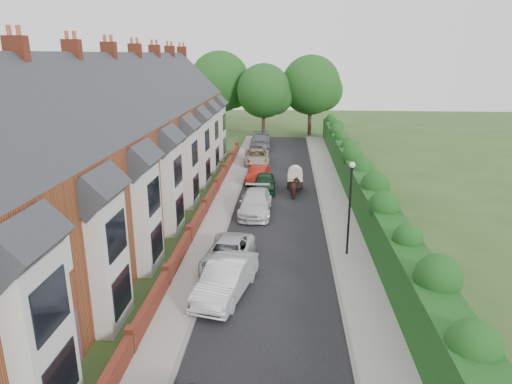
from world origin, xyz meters
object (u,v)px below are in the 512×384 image
(car_beige, at_px, (257,157))
(horse_cart, at_px, (295,177))
(car_green, at_px, (265,182))
(car_white, at_px, (255,203))
(car_silver_a, at_px, (226,279))
(car_red, at_px, (258,174))
(car_black, at_px, (261,139))
(horse, at_px, (295,188))
(car_grey, at_px, (260,141))
(car_silver_b, at_px, (228,254))
(lamppost, at_px, (350,197))

(car_beige, relative_size, horse_cart, 1.90)
(car_green, bearing_deg, car_white, -95.85)
(car_beige, bearing_deg, car_silver_a, -92.61)
(car_red, bearing_deg, car_white, -77.49)
(car_green, relative_size, car_black, 1.05)
(car_beige, xyz_separation_m, horse, (3.62, -10.54, -0.01))
(car_green, distance_m, car_grey, 16.98)
(car_green, bearing_deg, car_silver_b, -97.01)
(car_green, bearing_deg, horse, -33.95)
(car_green, height_order, horse, horse)
(lamppost, height_order, car_red, lamppost)
(car_silver_a, height_order, car_red, car_silver_a)
(lamppost, relative_size, horse, 3.07)
(lamppost, relative_size, car_beige, 1.00)
(car_black, bearing_deg, horse_cart, -70.13)
(lamppost, distance_m, horse_cart, 12.53)
(car_green, xyz_separation_m, car_grey, (-1.40, 16.92, 0.11))
(car_silver_b, bearing_deg, car_white, 89.17)
(car_silver_b, xyz_separation_m, horse, (3.56, 11.89, 0.05))
(car_white, distance_m, car_black, 24.60)
(car_silver_a, distance_m, car_white, 11.04)
(car_red, xyz_separation_m, car_grey, (-0.70, 14.23, 0.15))
(lamppost, relative_size, car_white, 1.01)
(car_grey, bearing_deg, car_beige, -90.57)
(car_red, distance_m, car_black, 16.59)
(car_silver_b, relative_size, horse_cart, 1.76)
(car_silver_a, distance_m, horse_cart, 16.98)
(car_silver_a, height_order, car_white, car_silver_a)
(car_black, bearing_deg, car_white, -78.96)
(car_silver_b, bearing_deg, car_black, 95.39)
(car_silver_b, bearing_deg, car_silver_a, -79.68)
(car_white, bearing_deg, horse_cart, 64.00)
(car_red, relative_size, horse, 2.36)
(car_silver_b, bearing_deg, lamppost, 19.90)
(horse, bearing_deg, car_beige, -72.31)
(horse_cart, bearing_deg, car_black, 101.25)
(car_red, xyz_separation_m, car_beige, (-0.55, 6.37, 0.07))
(car_green, height_order, car_grey, car_grey)
(car_green, height_order, car_beige, car_beige)
(lamppost, xyz_separation_m, car_white, (-5.36, 6.42, -2.56))
(car_black, bearing_deg, car_green, -77.22)
(car_red, xyz_separation_m, horse_cart, (3.07, -2.36, 0.47))
(car_beige, xyz_separation_m, horse_cart, (3.62, -8.73, 0.40))
(horse_cart, bearing_deg, car_silver_b, -104.56)
(car_silver_a, xyz_separation_m, car_green, (0.92, 16.33, -0.10))
(lamppost, xyz_separation_m, car_silver_a, (-5.92, -4.60, -2.50))
(car_black, bearing_deg, car_beige, -80.56)
(car_silver_b, xyz_separation_m, horse_cart, (3.56, 13.70, 0.46))
(car_white, bearing_deg, horse, 54.33)
(car_red, bearing_deg, lamppost, -58.33)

